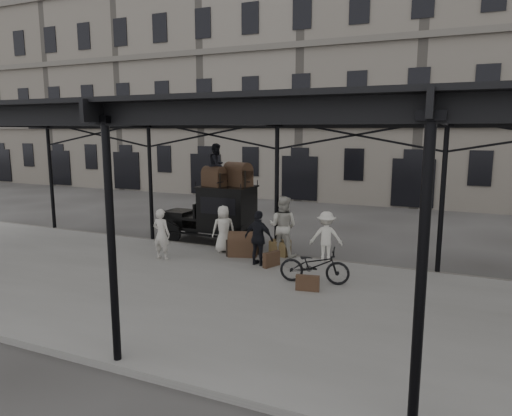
# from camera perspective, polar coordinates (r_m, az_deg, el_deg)

# --- Properties ---
(ground) EXTENTS (120.00, 120.00, 0.00)m
(ground) POSITION_cam_1_polar(r_m,az_deg,el_deg) (13.54, -0.56, -8.32)
(ground) COLOR #383533
(ground) RESTS_ON ground
(platform) EXTENTS (28.00, 8.00, 0.15)m
(platform) POSITION_cam_1_polar(r_m,az_deg,el_deg) (11.82, -4.63, -10.68)
(platform) COLOR slate
(platform) RESTS_ON ground
(canopy) EXTENTS (22.50, 9.00, 4.74)m
(canopy) POSITION_cam_1_polar(r_m,az_deg,el_deg) (11.35, -4.27, 11.75)
(canopy) COLOR black
(canopy) RESTS_ON ground
(building_frontage) EXTENTS (64.00, 8.00, 14.00)m
(building_frontage) POSITION_cam_1_polar(r_m,az_deg,el_deg) (30.34, 14.08, 14.70)
(building_frontage) COLOR slate
(building_frontage) RESTS_ON ground
(taxi) EXTENTS (3.65, 1.55, 2.18)m
(taxi) POSITION_cam_1_polar(r_m,az_deg,el_deg) (16.99, -4.57, -0.47)
(taxi) COLOR black
(taxi) RESTS_ON ground
(porter_left) EXTENTS (0.59, 0.39, 1.62)m
(porter_left) POSITION_cam_1_polar(r_m,az_deg,el_deg) (14.68, -11.74, -3.21)
(porter_left) COLOR beige
(porter_left) RESTS_ON platform
(porter_midleft) EXTENTS (0.98, 0.78, 1.96)m
(porter_midleft) POSITION_cam_1_polar(r_m,az_deg,el_deg) (14.75, 3.38, -2.28)
(porter_midleft) COLOR beige
(porter_midleft) RESTS_ON platform
(porter_centre) EXTENTS (0.91, 0.87, 1.57)m
(porter_centre) POSITION_cam_1_polar(r_m,az_deg,el_deg) (15.29, -4.08, -2.61)
(porter_centre) COLOR beige
(porter_centre) RESTS_ON platform
(porter_official) EXTENTS (1.03, 0.56, 1.67)m
(porter_official) POSITION_cam_1_polar(r_m,az_deg,el_deg) (13.74, 0.35, -3.79)
(porter_official) COLOR black
(porter_official) RESTS_ON platform
(porter_right) EXTENTS (1.13, 0.83, 1.57)m
(porter_right) POSITION_cam_1_polar(r_m,az_deg,el_deg) (14.33, 8.76, -3.54)
(porter_right) COLOR silver
(porter_right) RESTS_ON platform
(bicycle) EXTENTS (1.94, 0.95, 0.98)m
(bicycle) POSITION_cam_1_polar(r_m,az_deg,el_deg) (12.33, 7.32, -7.11)
(bicycle) COLOR black
(bicycle) RESTS_ON platform
(porter_roof) EXTENTS (0.59, 0.75, 1.54)m
(porter_roof) POSITION_cam_1_polar(r_m,az_deg,el_deg) (16.70, -4.90, 5.40)
(porter_roof) COLOR black
(porter_roof) RESTS_ON taxi
(steamer_trunk_roof_near) EXTENTS (0.93, 0.69, 0.61)m
(steamer_trunk_roof_near) POSITION_cam_1_polar(r_m,az_deg,el_deg) (16.64, -5.28, 3.76)
(steamer_trunk_roof_near) COLOR #452B20
(steamer_trunk_roof_near) RESTS_ON taxi
(steamer_trunk_roof_far) EXTENTS (1.13, 0.89, 0.72)m
(steamer_trunk_roof_far) POSITION_cam_1_polar(r_m,az_deg,el_deg) (16.68, -2.27, 4.01)
(steamer_trunk_roof_far) COLOR #452B20
(steamer_trunk_roof_far) RESTS_ON taxi
(steamer_trunk_platform) EXTENTS (1.04, 0.80, 0.67)m
(steamer_trunk_platform) POSITION_cam_1_polar(r_m,az_deg,el_deg) (14.87, -1.64, -4.72)
(steamer_trunk_platform) COLOR #452B20
(steamer_trunk_platform) RESTS_ON platform
(wicker_hamper) EXTENTS (0.64, 0.51, 0.50)m
(wicker_hamper) POSITION_cam_1_polar(r_m,az_deg,el_deg) (14.95, 3.03, -5.00)
(wicker_hamper) COLOR brown
(wicker_hamper) RESTS_ON platform
(suitcase_upright) EXTENTS (0.37, 0.61, 0.45)m
(suitcase_upright) POSITION_cam_1_polar(r_m,az_deg,el_deg) (13.74, 1.94, -6.42)
(suitcase_upright) COLOR #452B20
(suitcase_upright) RESTS_ON platform
(suitcase_flat) EXTENTS (0.62, 0.25, 0.40)m
(suitcase_flat) POSITION_cam_1_polar(r_m,az_deg,el_deg) (11.82, 6.46, -9.31)
(suitcase_flat) COLOR #452B20
(suitcase_flat) RESTS_ON platform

